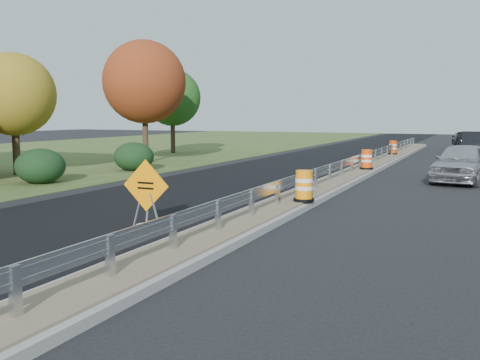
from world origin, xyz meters
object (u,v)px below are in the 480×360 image
at_px(car_dark_mid, 475,143).
at_px(barrel_median_far, 393,148).
at_px(caution_sign, 147,213).
at_px(barrel_median_mid, 367,160).
at_px(car_silver, 462,162).
at_px(barrel_median_near, 304,186).
at_px(car_dark_far, 465,140).

bearing_deg(car_dark_mid, barrel_median_far, -135.94).
height_order(caution_sign, barrel_median_mid, caution_sign).
bearing_deg(car_dark_mid, car_silver, -93.07).
relative_size(caution_sign, barrel_median_mid, 1.87).
bearing_deg(caution_sign, car_silver, 62.91).
height_order(caution_sign, car_silver, caution_sign).
bearing_deg(barrel_median_far, barrel_median_near, -88.42).
bearing_deg(car_dark_far, car_silver, 88.07).
bearing_deg(caution_sign, car_dark_mid, 76.44).
relative_size(caution_sign, barrel_median_far, 1.94).
bearing_deg(car_dark_far, barrel_median_far, 67.67).
bearing_deg(barrel_median_mid, caution_sign, -98.74).
relative_size(barrel_median_mid, car_dark_far, 0.19).
xyz_separation_m(barrel_median_far, car_dark_mid, (5.07, 5.33, 0.17)).
bearing_deg(barrel_median_far, car_dark_far, 71.06).
relative_size(barrel_median_near, car_silver, 0.19).
distance_m(barrel_median_far, car_silver, 13.51).
bearing_deg(barrel_median_near, car_dark_far, 83.97).
distance_m(barrel_median_near, barrel_median_far, 21.90).
bearing_deg(car_dark_mid, barrel_median_mid, -108.34).
bearing_deg(barrel_median_near, car_dark_mid, 80.69).
bearing_deg(barrel_median_near, car_silver, 65.42).
relative_size(barrel_median_far, car_dark_far, 0.18).
height_order(barrel_median_near, car_silver, car_silver).
bearing_deg(barrel_median_mid, car_silver, -19.58).
height_order(barrel_median_far, car_dark_far, car_dark_far).
relative_size(caution_sign, car_dark_far, 0.35).
relative_size(barrel_median_far, car_silver, 0.19).
height_order(barrel_median_far, car_silver, car_silver).
height_order(caution_sign, car_dark_far, caution_sign).
height_order(car_dark_mid, car_dark_far, car_dark_mid).
height_order(car_silver, car_dark_mid, car_silver).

